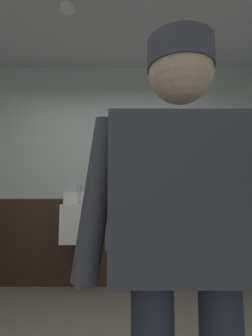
# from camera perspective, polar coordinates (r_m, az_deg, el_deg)

# --- Properties ---
(wall_back) EXTENTS (4.87, 0.12, 2.82)m
(wall_back) POSITION_cam_1_polar(r_m,az_deg,el_deg) (3.47, -3.25, -0.88)
(wall_back) COLOR silver
(wall_back) RESTS_ON ground_plane
(wainscot_band_back) EXTENTS (4.27, 0.03, 1.06)m
(wainscot_band_back) POSITION_cam_1_polar(r_m,az_deg,el_deg) (3.42, -3.42, -15.56)
(wainscot_band_back) COLOR #382319
(wainscot_band_back) RESTS_ON ground_plane
(downlight_far) EXTENTS (0.14, 0.14, 0.03)m
(downlight_far) POSITION_cam_1_polar(r_m,az_deg,el_deg) (2.88, -12.71, 30.45)
(downlight_far) COLOR white
(urinal_left) EXTENTS (0.40, 0.34, 1.24)m
(urinal_left) POSITION_cam_1_polar(r_m,az_deg,el_deg) (3.30, -10.62, -11.51)
(urinal_left) COLOR white
(urinal_left) RESTS_ON ground_plane
(urinal_middle) EXTENTS (0.40, 0.34, 1.24)m
(urinal_middle) POSITION_cam_1_polar(r_m,az_deg,el_deg) (3.25, 2.79, -11.68)
(urinal_middle) COLOR white
(urinal_middle) RESTS_ON ground_plane
(urinal_right) EXTENTS (0.40, 0.34, 1.24)m
(urinal_right) POSITION_cam_1_polar(r_m,az_deg,el_deg) (3.37, 15.89, -11.26)
(urinal_right) COLOR white
(urinal_right) RESTS_ON ground_plane
(privacy_divider_panel) EXTENTS (0.04, 0.40, 0.90)m
(privacy_divider_panel) POSITION_cam_1_polar(r_m,az_deg,el_deg) (3.17, -4.03, -8.68)
(privacy_divider_panel) COLOR #4C4C51
(person) EXTENTS (0.72, 0.60, 1.64)m
(person) POSITION_cam_1_polar(r_m,az_deg,el_deg) (0.92, 12.36, -12.68)
(person) COLOR #2D3342
(person) RESTS_ON ground_plane
(soap_dispenser) EXTENTS (0.10, 0.07, 0.18)m
(soap_dispenser) POSITION_cam_1_polar(r_m,az_deg,el_deg) (3.59, 20.99, -3.36)
(soap_dispenser) COLOR silver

